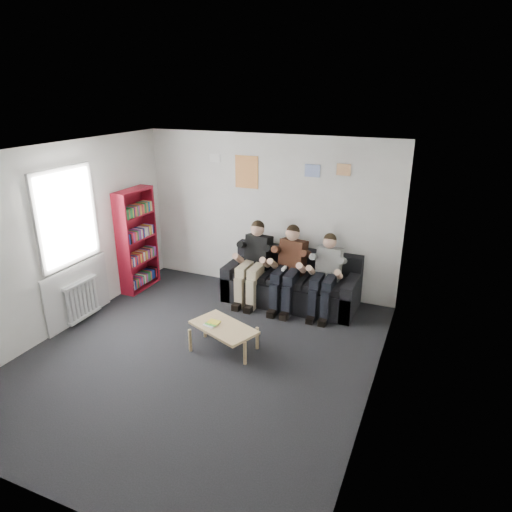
{
  "coord_description": "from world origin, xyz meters",
  "views": [
    {
      "loc": [
        2.77,
        -4.56,
        3.42
      ],
      "look_at": [
        0.28,
        1.3,
        1.04
      ],
      "focal_mm": 32.0,
      "sensor_mm": 36.0,
      "label": 1
    }
  ],
  "objects_px": {
    "person_right": "(325,276)",
    "bookshelf": "(137,240)",
    "coffee_table": "(224,329)",
    "person_middle": "(288,268)",
    "person_left": "(253,263)",
    "sofa": "(292,285)"
  },
  "relations": [
    {
      "from": "person_middle",
      "to": "person_right",
      "type": "bearing_deg",
      "value": 10.38
    },
    {
      "from": "sofa",
      "to": "person_middle",
      "type": "distance_m",
      "value": 0.42
    },
    {
      "from": "person_right",
      "to": "bookshelf",
      "type": "bearing_deg",
      "value": -173.63
    },
    {
      "from": "sofa",
      "to": "bookshelf",
      "type": "distance_m",
      "value": 2.79
    },
    {
      "from": "bookshelf",
      "to": "person_left",
      "type": "distance_m",
      "value": 2.11
    },
    {
      "from": "person_right",
      "to": "coffee_table",
      "type": "bearing_deg",
      "value": -120.26
    },
    {
      "from": "person_middle",
      "to": "person_left",
      "type": "bearing_deg",
      "value": -170.04
    },
    {
      "from": "coffee_table",
      "to": "person_middle",
      "type": "distance_m",
      "value": 1.68
    },
    {
      "from": "sofa",
      "to": "coffee_table",
      "type": "xyz_separation_m",
      "value": [
        -0.36,
        -1.8,
        0.02
      ]
    },
    {
      "from": "person_left",
      "to": "sofa",
      "type": "bearing_deg",
      "value": 25.81
    },
    {
      "from": "coffee_table",
      "to": "person_right",
      "type": "distance_m",
      "value": 1.9
    },
    {
      "from": "bookshelf",
      "to": "coffee_table",
      "type": "distance_m",
      "value": 2.72
    },
    {
      "from": "sofa",
      "to": "person_left",
      "type": "height_order",
      "value": "person_left"
    },
    {
      "from": "coffee_table",
      "to": "person_left",
      "type": "distance_m",
      "value": 1.66
    },
    {
      "from": "person_left",
      "to": "person_middle",
      "type": "relative_size",
      "value": 1.0
    },
    {
      "from": "coffee_table",
      "to": "person_right",
      "type": "height_order",
      "value": "person_right"
    },
    {
      "from": "coffee_table",
      "to": "person_left",
      "type": "height_order",
      "value": "person_left"
    },
    {
      "from": "coffee_table",
      "to": "person_left",
      "type": "relative_size",
      "value": 0.67
    },
    {
      "from": "sofa",
      "to": "person_left",
      "type": "xyz_separation_m",
      "value": [
        -0.61,
        -0.2,
        0.37
      ]
    },
    {
      "from": "person_left",
      "to": "person_right",
      "type": "xyz_separation_m",
      "value": [
        1.22,
        0.0,
        -0.03
      ]
    },
    {
      "from": "bookshelf",
      "to": "person_left",
      "type": "bearing_deg",
      "value": 8.98
    },
    {
      "from": "sofa",
      "to": "person_right",
      "type": "distance_m",
      "value": 0.73
    }
  ]
}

